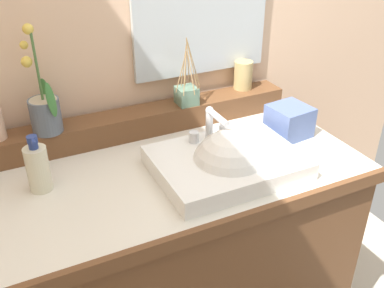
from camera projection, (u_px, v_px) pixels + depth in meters
vanity_cabinet at (175, 263)px, 1.61m from camera, size 1.19×0.64×0.86m
back_ledge at (144, 121)px, 1.58m from camera, size 1.12×0.11×0.09m
sink_basin at (228, 165)px, 1.35m from camera, size 0.44×0.33×0.27m
potted_plant at (44, 109)px, 1.38m from camera, size 0.10×0.13×0.34m
tumbler_cup at (243, 75)px, 1.70m from camera, size 0.07×0.07×0.11m
reed_diffuser at (187, 95)px, 1.58m from camera, size 0.10×0.11×0.24m
lotion_bottle at (38, 168)px, 1.25m from camera, size 0.07×0.07×0.17m
tissue_box at (289, 121)px, 1.55m from camera, size 0.14×0.14×0.11m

